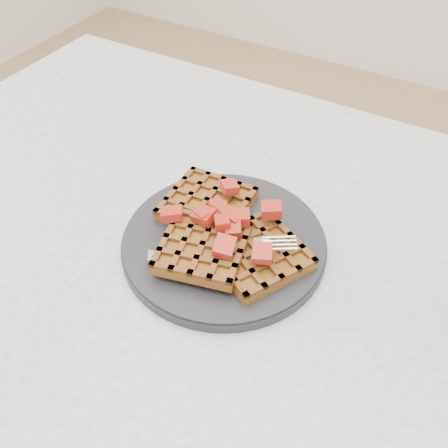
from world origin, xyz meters
name	(u,v)px	position (x,y,z in m)	size (l,w,h in m)	color
table	(247,324)	(0.00, 0.00, 0.64)	(1.20, 0.80, 0.75)	silver
plate	(224,243)	(-0.04, 0.02, 0.76)	(0.25, 0.25, 0.02)	black
waffles	(223,234)	(-0.04, 0.01, 0.78)	(0.21, 0.18, 0.03)	brown
strawberry_pile	(224,215)	(-0.04, 0.02, 0.80)	(0.15, 0.15, 0.02)	#8B0600
fork	(233,257)	(-0.02, -0.01, 0.77)	(0.02, 0.18, 0.02)	silver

